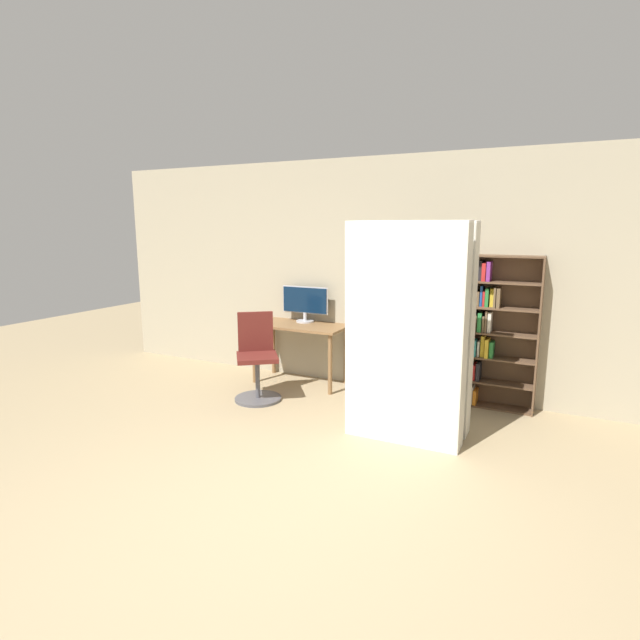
# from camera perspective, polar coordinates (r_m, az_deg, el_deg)

# --- Properties ---
(ground_plane) EXTENTS (16.00, 16.00, 0.00)m
(ground_plane) POSITION_cam_1_polar(r_m,az_deg,el_deg) (3.55, -8.76, -22.12)
(ground_plane) COLOR #9E8966
(wall_back) EXTENTS (8.00, 0.06, 2.70)m
(wall_back) POSITION_cam_1_polar(r_m,az_deg,el_deg) (5.85, 8.63, 5.00)
(wall_back) COLOR tan
(wall_back) RESTS_ON ground
(desk) EXTENTS (1.16, 0.58, 0.74)m
(desk) POSITION_cam_1_polar(r_m,az_deg,el_deg) (6.10, -2.34, -1.52)
(desk) COLOR brown
(desk) RESTS_ON ground
(monitor) EXTENTS (0.62, 0.22, 0.44)m
(monitor) POSITION_cam_1_polar(r_m,az_deg,el_deg) (6.18, -1.72, 2.04)
(monitor) COLOR #B7B7BC
(monitor) RESTS_ON desk
(office_chair) EXTENTS (0.62, 0.62, 0.97)m
(office_chair) POSITION_cam_1_polar(r_m,az_deg,el_deg) (5.64, -7.21, -5.00)
(office_chair) COLOR #4C4C51
(office_chair) RESTS_ON ground
(bookshelf) EXTENTS (0.73, 0.25, 1.63)m
(bookshelf) POSITION_cam_1_polar(r_m,az_deg,el_deg) (5.57, 19.23, -1.15)
(bookshelf) COLOR brown
(bookshelf) RESTS_ON ground
(mattress_near) EXTENTS (1.04, 0.29, 1.97)m
(mattress_near) POSITION_cam_1_polar(r_m,az_deg,el_deg) (4.42, 9.75, -1.67)
(mattress_near) COLOR silver
(mattress_near) RESTS_ON ground
(mattress_far) EXTENTS (1.04, 0.28, 1.97)m
(mattress_far) POSITION_cam_1_polar(r_m,az_deg,el_deg) (4.76, 10.96, -0.84)
(mattress_far) COLOR silver
(mattress_far) RESTS_ON ground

